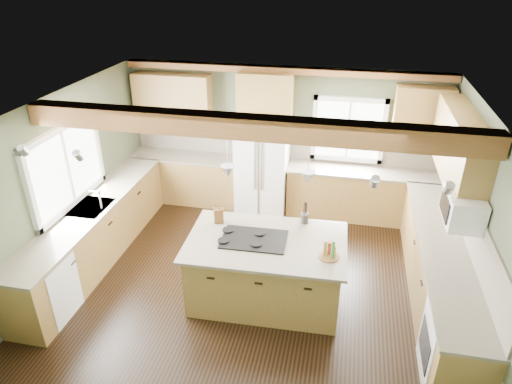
# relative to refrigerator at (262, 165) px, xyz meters

# --- Properties ---
(floor) EXTENTS (5.60, 5.60, 0.00)m
(floor) POSITION_rel_refrigerator_xyz_m (0.30, -2.12, -0.90)
(floor) COLOR black
(floor) RESTS_ON ground
(ceiling) EXTENTS (5.60, 5.60, 0.00)m
(ceiling) POSITION_rel_refrigerator_xyz_m (0.30, -2.12, 1.70)
(ceiling) COLOR silver
(ceiling) RESTS_ON wall_back
(wall_back) EXTENTS (5.60, 0.00, 5.60)m
(wall_back) POSITION_rel_refrigerator_xyz_m (0.30, 0.38, 0.40)
(wall_back) COLOR #424C36
(wall_back) RESTS_ON ground
(wall_left) EXTENTS (0.00, 5.00, 5.00)m
(wall_left) POSITION_rel_refrigerator_xyz_m (-2.50, -2.12, 0.40)
(wall_left) COLOR #424C36
(wall_left) RESTS_ON ground
(wall_right) EXTENTS (0.00, 5.00, 5.00)m
(wall_right) POSITION_rel_refrigerator_xyz_m (3.10, -2.12, 0.40)
(wall_right) COLOR #424C36
(wall_right) RESTS_ON ground
(ceiling_beam) EXTENTS (5.55, 0.26, 0.26)m
(ceiling_beam) POSITION_rel_refrigerator_xyz_m (0.30, -2.43, 1.57)
(ceiling_beam) COLOR brown
(ceiling_beam) RESTS_ON ceiling
(soffit_trim) EXTENTS (5.55, 0.20, 0.10)m
(soffit_trim) POSITION_rel_refrigerator_xyz_m (0.30, 0.28, 1.64)
(soffit_trim) COLOR brown
(soffit_trim) RESTS_ON ceiling
(backsplash_back) EXTENTS (5.58, 0.03, 0.58)m
(backsplash_back) POSITION_rel_refrigerator_xyz_m (0.30, 0.36, 0.31)
(backsplash_back) COLOR brown
(backsplash_back) RESTS_ON wall_back
(backsplash_right) EXTENTS (0.03, 3.70, 0.58)m
(backsplash_right) POSITION_rel_refrigerator_xyz_m (3.08, -2.07, 0.31)
(backsplash_right) COLOR brown
(backsplash_right) RESTS_ON wall_right
(base_cab_back_left) EXTENTS (2.02, 0.60, 0.88)m
(base_cab_back_left) POSITION_rel_refrigerator_xyz_m (-1.49, 0.08, -0.46)
(base_cab_back_left) COLOR brown
(base_cab_back_left) RESTS_ON floor
(counter_back_left) EXTENTS (2.06, 0.64, 0.04)m
(counter_back_left) POSITION_rel_refrigerator_xyz_m (-1.49, 0.08, 0.00)
(counter_back_left) COLOR #4A4436
(counter_back_left) RESTS_ON base_cab_back_left
(base_cab_back_right) EXTENTS (2.62, 0.60, 0.88)m
(base_cab_back_right) POSITION_rel_refrigerator_xyz_m (1.79, 0.08, -0.46)
(base_cab_back_right) COLOR brown
(base_cab_back_right) RESTS_ON floor
(counter_back_right) EXTENTS (2.66, 0.64, 0.04)m
(counter_back_right) POSITION_rel_refrigerator_xyz_m (1.79, 0.08, 0.00)
(counter_back_right) COLOR #4A4436
(counter_back_right) RESTS_ON base_cab_back_right
(base_cab_left) EXTENTS (0.60, 3.70, 0.88)m
(base_cab_left) POSITION_rel_refrigerator_xyz_m (-2.20, -2.07, -0.46)
(base_cab_left) COLOR brown
(base_cab_left) RESTS_ON floor
(counter_left) EXTENTS (0.64, 3.74, 0.04)m
(counter_left) POSITION_rel_refrigerator_xyz_m (-2.20, -2.07, 0.00)
(counter_left) COLOR #4A4436
(counter_left) RESTS_ON base_cab_left
(base_cab_right) EXTENTS (0.60, 3.70, 0.88)m
(base_cab_right) POSITION_rel_refrigerator_xyz_m (2.80, -2.07, -0.46)
(base_cab_right) COLOR brown
(base_cab_right) RESTS_ON floor
(counter_right) EXTENTS (0.64, 3.74, 0.04)m
(counter_right) POSITION_rel_refrigerator_xyz_m (2.80, -2.07, 0.00)
(counter_right) COLOR #4A4436
(counter_right) RESTS_ON base_cab_right
(upper_cab_back_left) EXTENTS (1.40, 0.35, 0.90)m
(upper_cab_back_left) POSITION_rel_refrigerator_xyz_m (-1.69, 0.21, 1.05)
(upper_cab_back_left) COLOR brown
(upper_cab_back_left) RESTS_ON wall_back
(upper_cab_over_fridge) EXTENTS (0.96, 0.35, 0.70)m
(upper_cab_over_fridge) POSITION_rel_refrigerator_xyz_m (-0.00, 0.21, 1.25)
(upper_cab_over_fridge) COLOR brown
(upper_cab_over_fridge) RESTS_ON wall_back
(upper_cab_right) EXTENTS (0.35, 2.20, 0.90)m
(upper_cab_right) POSITION_rel_refrigerator_xyz_m (2.92, -1.22, 1.05)
(upper_cab_right) COLOR brown
(upper_cab_right) RESTS_ON wall_right
(upper_cab_back_corner) EXTENTS (0.90, 0.35, 0.90)m
(upper_cab_back_corner) POSITION_rel_refrigerator_xyz_m (2.60, 0.21, 1.05)
(upper_cab_back_corner) COLOR brown
(upper_cab_back_corner) RESTS_ON wall_back
(window_left) EXTENTS (0.04, 1.60, 1.05)m
(window_left) POSITION_rel_refrigerator_xyz_m (-2.48, -2.07, 0.65)
(window_left) COLOR white
(window_left) RESTS_ON wall_left
(window_back) EXTENTS (1.10, 0.04, 1.00)m
(window_back) POSITION_rel_refrigerator_xyz_m (1.45, 0.36, 0.65)
(window_back) COLOR white
(window_back) RESTS_ON wall_back
(sink) EXTENTS (0.50, 0.65, 0.03)m
(sink) POSITION_rel_refrigerator_xyz_m (-2.20, -2.07, 0.01)
(sink) COLOR #262628
(sink) RESTS_ON counter_left
(faucet) EXTENTS (0.02, 0.02, 0.28)m
(faucet) POSITION_rel_refrigerator_xyz_m (-2.02, -2.07, 0.15)
(faucet) COLOR #B2B2B7
(faucet) RESTS_ON sink
(dishwasher) EXTENTS (0.60, 0.60, 0.84)m
(dishwasher) POSITION_rel_refrigerator_xyz_m (-2.19, -3.37, -0.47)
(dishwasher) COLOR white
(dishwasher) RESTS_ON floor
(oven) EXTENTS (0.60, 0.72, 0.84)m
(oven) POSITION_rel_refrigerator_xyz_m (2.79, -3.37, -0.47)
(oven) COLOR white
(oven) RESTS_ON floor
(microwave) EXTENTS (0.40, 0.70, 0.38)m
(microwave) POSITION_rel_refrigerator_xyz_m (2.88, -2.17, 0.65)
(microwave) COLOR white
(microwave) RESTS_ON wall_right
(pendant_left) EXTENTS (0.18, 0.18, 0.16)m
(pendant_left) POSITION_rel_refrigerator_xyz_m (0.04, -2.45, 0.98)
(pendant_left) COLOR #B2B2B7
(pendant_left) RESTS_ON ceiling
(pendant_right) EXTENTS (0.18, 0.18, 0.16)m
(pendant_right) POSITION_rel_refrigerator_xyz_m (1.02, -2.42, 0.98)
(pendant_right) COLOR #B2B2B7
(pendant_right) RESTS_ON ceiling
(refrigerator) EXTENTS (0.90, 0.74, 1.80)m
(refrigerator) POSITION_rel_refrigerator_xyz_m (0.00, 0.00, 0.00)
(refrigerator) COLOR white
(refrigerator) RESTS_ON floor
(island) EXTENTS (2.00, 1.26, 0.88)m
(island) POSITION_rel_refrigerator_xyz_m (0.53, -2.43, -0.46)
(island) COLOR brown
(island) RESTS_ON floor
(island_top) EXTENTS (2.13, 1.40, 0.04)m
(island_top) POSITION_rel_refrigerator_xyz_m (0.53, -2.43, 0.00)
(island_top) COLOR #4A4436
(island_top) RESTS_ON island
(cooktop) EXTENTS (0.87, 0.59, 0.02)m
(cooktop) POSITION_rel_refrigerator_xyz_m (0.37, -2.44, 0.03)
(cooktop) COLOR black
(cooktop) RESTS_ON island_top
(knife_block) EXTENTS (0.15, 0.13, 0.21)m
(knife_block) POSITION_rel_refrigerator_xyz_m (-0.21, -2.10, 0.13)
(knife_block) COLOR brown
(knife_block) RESTS_ON island_top
(utensil_crock) EXTENTS (0.12, 0.12, 0.14)m
(utensil_crock) POSITION_rel_refrigerator_xyz_m (0.96, -1.87, 0.09)
(utensil_crock) COLOR #463E38
(utensil_crock) RESTS_ON island_top
(bottle_tray) EXTENTS (0.27, 0.27, 0.24)m
(bottle_tray) POSITION_rel_refrigerator_xyz_m (1.35, -2.63, 0.14)
(bottle_tray) COLOR brown
(bottle_tray) RESTS_ON island_top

